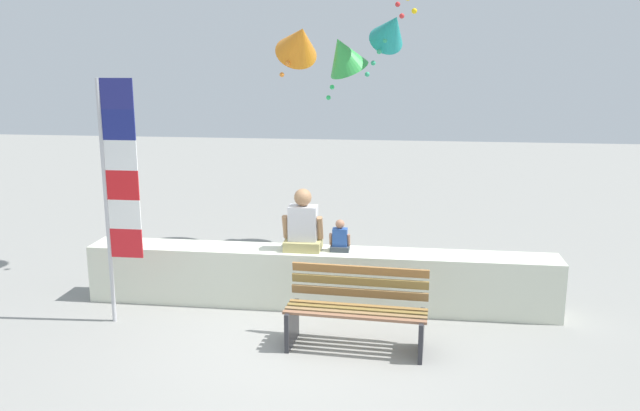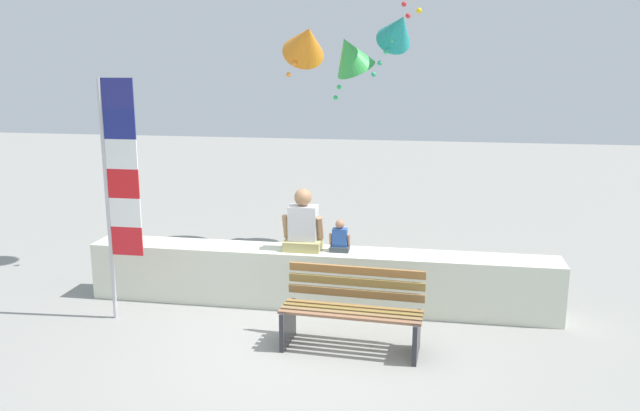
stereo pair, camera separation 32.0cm
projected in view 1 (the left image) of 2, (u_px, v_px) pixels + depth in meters
The scene contains 9 objects.
ground_plane at pixel (303, 348), 7.30m from camera, with size 40.00×40.00×0.00m, color gray.
seawall_ledge at pixel (319, 278), 8.48m from camera, with size 6.17×0.56×0.77m, color silver.
park_bench at pixel (357, 312), 7.25m from camera, with size 1.62×0.70×0.88m.
person_adult at pixel (303, 226), 8.36m from camera, with size 0.53×0.39×0.81m.
person_child at pixel (340, 239), 8.34m from camera, with size 0.27×0.20×0.42m.
flag_banner at pixel (116, 182), 7.64m from camera, with size 0.45×0.05×2.99m.
kite_green at pixel (343, 55), 10.53m from camera, with size 1.08×1.08×1.16m.
kite_teal at pixel (391, 29), 10.42m from camera, with size 0.85×0.98×1.17m.
kite_orange at pixel (299, 41), 10.54m from camera, with size 1.02×1.11×1.04m.
Camera 1 is at (1.07, -6.68, 3.17)m, focal length 36.05 mm.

